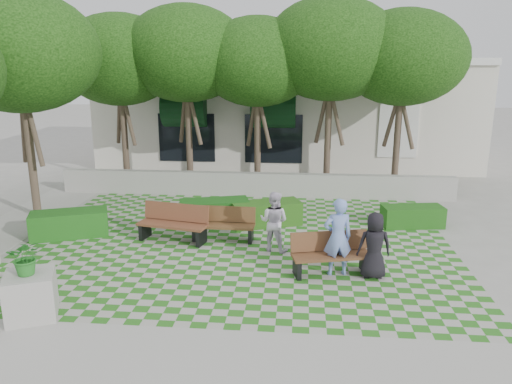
# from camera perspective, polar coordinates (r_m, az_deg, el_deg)

# --- Properties ---
(ground) EXTENTS (90.00, 90.00, 0.00)m
(ground) POSITION_cam_1_polar(r_m,az_deg,el_deg) (13.36, -2.75, -7.42)
(ground) COLOR gray
(ground) RESTS_ON ground
(lawn) EXTENTS (12.00, 12.00, 0.00)m
(lawn) POSITION_cam_1_polar(r_m,az_deg,el_deg) (14.28, -2.19, -5.88)
(lawn) COLOR #2B721E
(lawn) RESTS_ON ground
(sidewalk_south) EXTENTS (16.00, 2.00, 0.01)m
(sidewalk_south) POSITION_cam_1_polar(r_m,az_deg,el_deg) (9.25, -6.97, -18.41)
(sidewalk_south) COLOR #9E9B93
(sidewalk_south) RESTS_ON ground
(retaining_wall) EXTENTS (15.00, 0.36, 0.90)m
(retaining_wall) POSITION_cam_1_polar(r_m,az_deg,el_deg) (19.09, -0.20, 0.88)
(retaining_wall) COLOR #9E9B93
(retaining_wall) RESTS_ON ground
(bench_east) EXTENTS (2.02, 1.08, 1.01)m
(bench_east) POSITION_cam_1_polar(r_m,az_deg,el_deg) (12.34, 8.55, -7.07)
(bench_east) COLOR #54331D
(bench_east) RESTS_ON ground
(bench_mid) EXTENTS (1.84, 0.66, 0.96)m
(bench_mid) POSITION_cam_1_polar(r_m,az_deg,el_deg) (14.45, -3.75, -3.73)
(bench_mid) COLOR #52351C
(bench_mid) RESTS_ON ground
(bench_west) EXTENTS (2.11, 1.08, 1.06)m
(bench_west) POSITION_cam_1_polar(r_m,az_deg,el_deg) (14.54, -9.40, -3.59)
(bench_west) COLOR brown
(bench_west) RESTS_ON ground
(hedge_east) EXTENTS (1.96, 1.03, 0.65)m
(hedge_east) POSITION_cam_1_polar(r_m,az_deg,el_deg) (16.35, 17.44, -2.68)
(hedge_east) COLOR #1A4E14
(hedge_east) RESTS_ON ground
(hedge_midright) EXTENTS (2.31, 1.57, 0.75)m
(hedge_midright) POSITION_cam_1_polar(r_m,az_deg,el_deg) (15.73, 1.19, -2.47)
(hedge_midright) COLOR #225015
(hedge_midright) RESTS_ON ground
(hedge_midleft) EXTENTS (2.32, 1.43, 0.76)m
(hedge_midleft) POSITION_cam_1_polar(r_m,az_deg,el_deg) (15.97, -4.76, -2.25)
(hedge_midleft) COLOR #144913
(hedge_midleft) RESTS_ON ground
(hedge_west) EXTENTS (2.34, 1.60, 0.76)m
(hedge_west) POSITION_cam_1_polar(r_m,az_deg,el_deg) (15.74, -20.54, -3.42)
(hedge_west) COLOR #185115
(hedge_west) RESTS_ON ground
(planter_front) EXTENTS (1.23, 1.23, 1.67)m
(planter_front) POSITION_cam_1_polar(r_m,az_deg,el_deg) (11.13, -24.44, -9.76)
(planter_front) COLOR #9E9B93
(planter_front) RESTS_ON ground
(person_blue) EXTENTS (0.78, 0.60, 1.92)m
(person_blue) POSITION_cam_1_polar(r_m,az_deg,el_deg) (12.13, 9.31, -5.10)
(person_blue) COLOR #758FD5
(person_blue) RESTS_ON ground
(person_dark) EXTENTS (0.82, 0.56, 1.62)m
(person_dark) POSITION_cam_1_polar(r_m,az_deg,el_deg) (12.19, 13.36, -5.98)
(person_dark) COLOR black
(person_dark) RESTS_ON ground
(person_white) EXTENTS (0.96, 0.85, 1.67)m
(person_white) POSITION_cam_1_polar(r_m,az_deg,el_deg) (13.51, 2.06, -3.38)
(person_white) COLOR silver
(person_white) RESTS_ON ground
(tree_row) EXTENTS (17.70, 13.40, 7.41)m
(tree_row) POSITION_cam_1_polar(r_m,az_deg,el_deg) (18.55, -6.23, 15.14)
(tree_row) COLOR #47382B
(tree_row) RESTS_ON ground
(building) EXTENTS (18.00, 8.92, 5.15)m
(building) POSITION_cam_1_polar(r_m,az_deg,el_deg) (26.45, 3.48, 9.31)
(building) COLOR beige
(building) RESTS_ON ground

